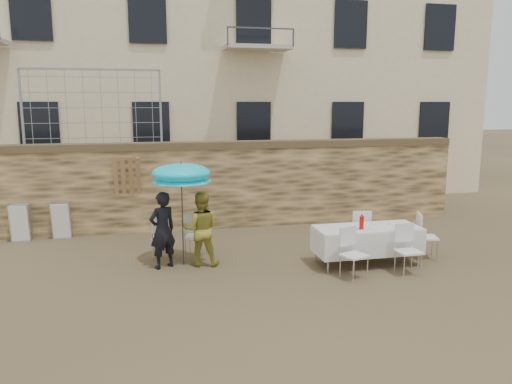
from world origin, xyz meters
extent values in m
plane|color=brown|center=(0.00, 0.00, 0.00)|extent=(80.00, 80.00, 0.00)
cube|color=olive|center=(0.00, 5.00, 1.10)|extent=(13.00, 0.50, 2.20)
imported|color=black|center=(-1.54, 1.93, 0.76)|extent=(0.66, 0.58, 1.53)
imported|color=gold|center=(-0.79, 1.93, 0.75)|extent=(0.81, 0.68, 1.49)
cylinder|color=#3F3F44|center=(-1.14, 2.03, 0.85)|extent=(0.03, 0.03, 1.70)
cone|color=#0ACCEE|center=(-1.14, 2.03, 1.81)|extent=(1.21, 1.21, 0.22)
cube|color=silver|center=(2.48, 1.26, 0.75)|extent=(2.10, 0.85, 0.05)
cylinder|color=silver|center=(1.53, 0.91, 0.37)|extent=(0.04, 0.04, 0.74)
cylinder|color=silver|center=(3.43, 0.91, 0.37)|extent=(0.04, 0.04, 0.74)
cylinder|color=silver|center=(1.53, 1.60, 0.37)|extent=(0.04, 0.04, 0.74)
cylinder|color=silver|center=(3.43, 1.60, 0.37)|extent=(0.04, 0.04, 0.74)
cylinder|color=red|center=(2.28, 1.11, 0.91)|extent=(0.09, 0.09, 0.26)
camera|label=1|loc=(-1.80, -7.71, 3.23)|focal=35.00mm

